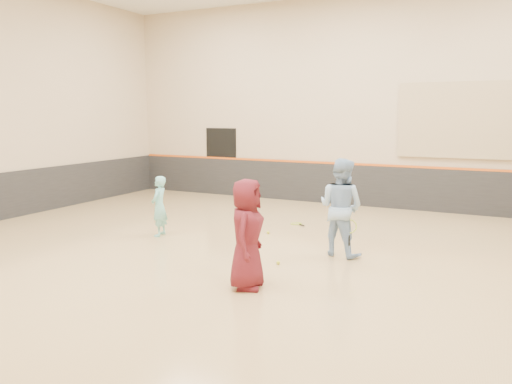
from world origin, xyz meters
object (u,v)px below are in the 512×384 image
at_px(young_man, 247,234).
at_px(spare_racket, 296,223).
at_px(instructor, 341,207).
at_px(girl, 159,206).

distance_m(young_man, spare_racket, 4.69).
xyz_separation_m(young_man, spare_racket, (-0.96, 4.52, -0.81)).
height_order(instructor, young_man, instructor).
height_order(young_man, spare_racket, young_man).
relative_size(instructor, spare_racket, 2.94).
height_order(girl, young_man, young_man).
bearing_deg(young_man, girl, 43.73).
distance_m(instructor, young_man, 2.52).
bearing_deg(instructor, spare_racket, -36.69).
height_order(instructor, spare_racket, instructor).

